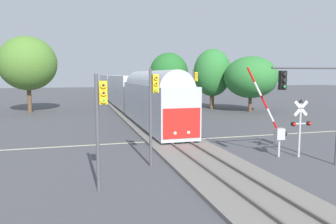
{
  "coord_description": "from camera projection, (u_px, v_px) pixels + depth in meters",
  "views": [
    {
      "loc": [
        -7.06,
        -23.8,
        5.12
      ],
      "look_at": [
        0.21,
        2.04,
        2.0
      ],
      "focal_mm": 34.65,
      "sensor_mm": 36.0,
      "label": 1
    }
  ],
  "objects": [
    {
      "name": "traffic_signal_near_left",
      "position": [
        100.0,
        113.0,
        13.91
      ],
      "size": [
        0.53,
        0.38,
        5.15
      ],
      "color": "#4C4C51",
      "rests_on": "ground"
    },
    {
      "name": "commuter_train",
      "position": [
        124.0,
        90.0,
        49.86
      ],
      "size": [
        3.04,
        60.78,
        5.16
      ],
      "color": "#B2B7C1",
      "rests_on": "railway_track"
    },
    {
      "name": "elm_centre_background",
      "position": [
        169.0,
        73.0,
        48.9
      ],
      "size": [
        5.82,
        5.82,
        8.38
      ],
      "color": "brown",
      "rests_on": "ground"
    },
    {
      "name": "oak_far_right",
      "position": [
        212.0,
        73.0,
        47.7
      ],
      "size": [
        5.55,
        5.55,
        8.83
      ],
      "color": "brown",
      "rests_on": "ground"
    },
    {
      "name": "pine_left_background",
      "position": [
        28.0,
        63.0,
        42.82
      ],
      "size": [
        7.49,
        7.49,
        10.13
      ],
      "color": "brown",
      "rests_on": "ground"
    },
    {
      "name": "traffic_signal_near_right",
      "position": [
        322.0,
        89.0,
        17.58
      ],
      "size": [
        4.81,
        0.38,
        5.72
      ],
      "color": "#4C4C51",
      "rests_on": "ground"
    },
    {
      "name": "maple_right_background",
      "position": [
        251.0,
        77.0,
        44.1
      ],
      "size": [
        7.22,
        7.22,
        7.58
      ],
      "color": "brown",
      "rests_on": "ground"
    },
    {
      "name": "crossing_signal_mast",
      "position": [
        300.0,
        122.0,
        19.91
      ],
      "size": [
        1.36,
        0.44,
        3.63
      ],
      "color": "#B2B2B7",
      "rests_on": "ground"
    },
    {
      "name": "traffic_signal_far_side",
      "position": [
        195.0,
        87.0,
        35.16
      ],
      "size": [
        0.53,
        0.38,
        5.67
      ],
      "color": "#4C4C51",
      "rests_on": "ground"
    },
    {
      "name": "traffic_signal_median",
      "position": [
        153.0,
        102.0,
        17.73
      ],
      "size": [
        0.53,
        0.38,
        5.43
      ],
      "color": "#4C4C51",
      "rests_on": "ground"
    },
    {
      "name": "road_centre_stripe",
      "position": [
        172.0,
        140.0,
        25.25
      ],
      "size": [
        44.0,
        0.2,
        0.01
      ],
      "color": "beige",
      "rests_on": "ground"
    },
    {
      "name": "crossing_gate_near",
      "position": [
        276.0,
        127.0,
        19.96
      ],
      "size": [
        2.92,
        0.4,
        5.56
      ],
      "color": "#B7B7BC",
      "rests_on": "ground"
    },
    {
      "name": "ground_plane",
      "position": [
        172.0,
        140.0,
        25.25
      ],
      "size": [
        220.0,
        220.0,
        0.0
      ],
      "primitive_type": "plane",
      "color": "#47474C"
    },
    {
      "name": "railway_track",
      "position": [
        172.0,
        139.0,
        25.24
      ],
      "size": [
        4.4,
        80.0,
        0.32
      ],
      "color": "slate",
      "rests_on": "ground"
    }
  ]
}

